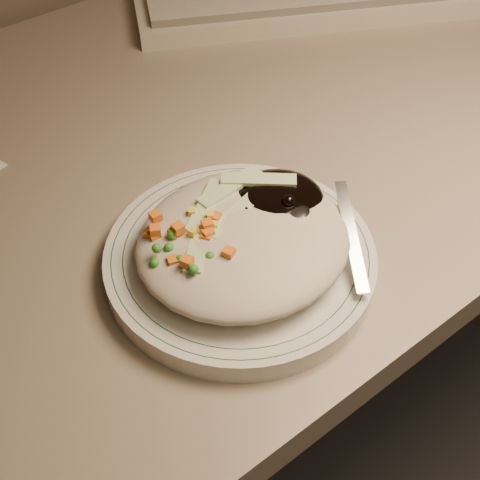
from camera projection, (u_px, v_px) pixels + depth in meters
desk at (179, 264)px, 0.88m from camera, size 1.40×0.70×0.74m
plate at (240, 260)px, 0.60m from camera, size 0.24×0.24×0.02m
plate_rim at (240, 252)px, 0.59m from camera, size 0.23×0.23×0.00m
meal at (244, 234)px, 0.58m from camera, size 0.21×0.19×0.05m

